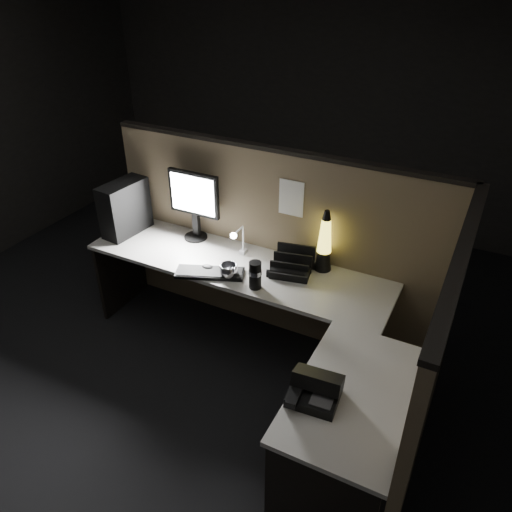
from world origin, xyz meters
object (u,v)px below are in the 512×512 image
at_px(lava_lamp, 324,245).
at_px(monitor, 194,199).
at_px(keyboard, 210,273).
at_px(desk_phone, 314,389).
at_px(pc_tower, 125,208).

bearing_deg(lava_lamp, monitor, -178.91).
distance_m(keyboard, lava_lamp, 0.83).
xyz_separation_m(monitor, keyboard, (0.37, -0.41, -0.32)).
distance_m(lava_lamp, desk_phone, 1.22).
xyz_separation_m(keyboard, desk_phone, (1.07, -0.72, 0.05)).
relative_size(pc_tower, keyboard, 0.89).
bearing_deg(keyboard, desk_phone, -56.23).
bearing_deg(desk_phone, lava_lamp, 103.68).
bearing_deg(pc_tower, lava_lamp, 12.97).
xyz_separation_m(monitor, desk_phone, (1.44, -1.13, -0.27)).
relative_size(pc_tower, monitor, 0.78).
bearing_deg(lava_lamp, pc_tower, -172.95).
xyz_separation_m(pc_tower, lava_lamp, (1.60, 0.20, -0.02)).
xyz_separation_m(pc_tower, monitor, (0.54, 0.18, 0.12)).
relative_size(keyboard, lava_lamp, 1.03).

